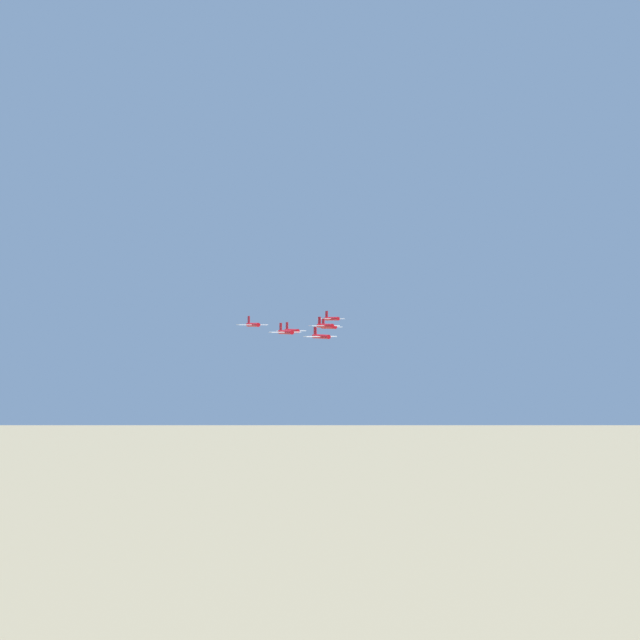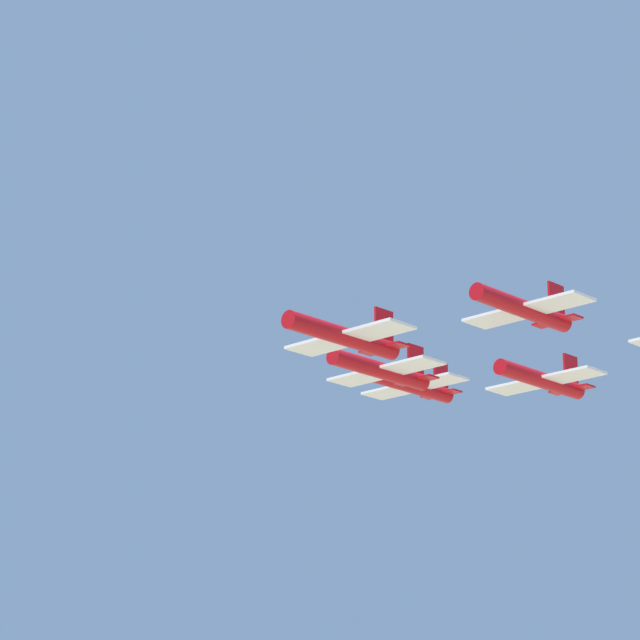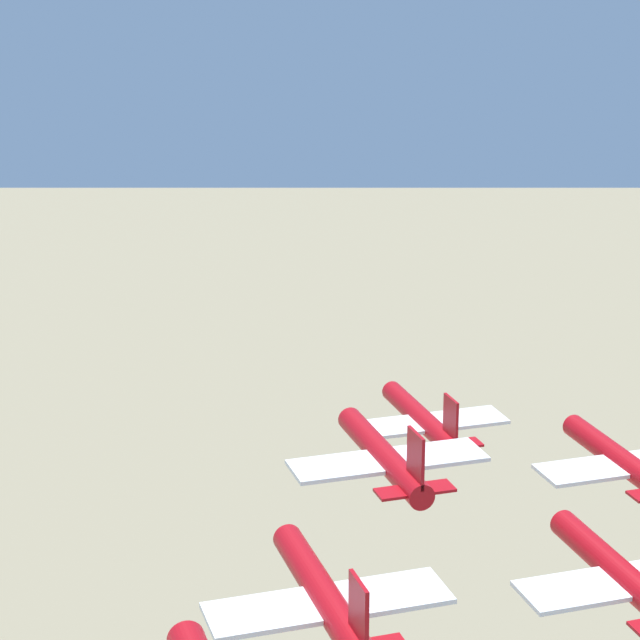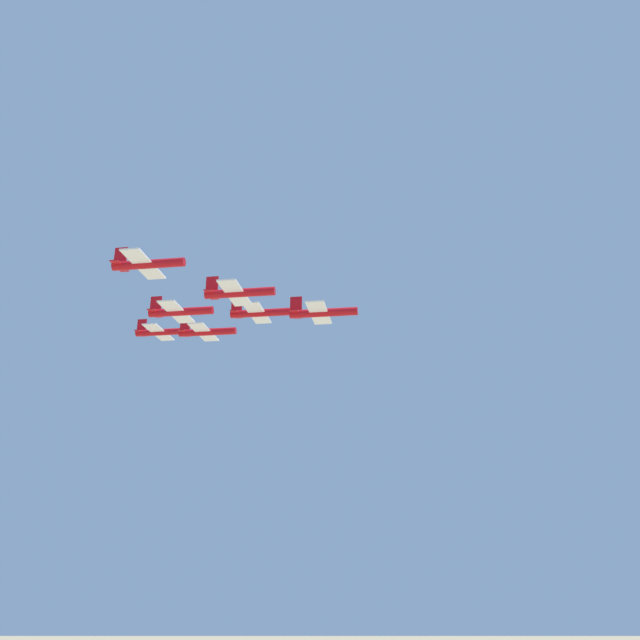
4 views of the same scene
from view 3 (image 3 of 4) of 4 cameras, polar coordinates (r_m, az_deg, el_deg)
The scene contains 5 objects.
jet_0 at distance 71.90m, azimuth 4.80°, elevation -4.61°, with size 10.00×9.33×3.36m.
jet_1 at distance 59.16m, azimuth 3.04°, elevation -6.30°, with size 10.00×9.33×3.36m.
jet_2 at distance 65.19m, azimuth 13.74°, elevation -6.32°, with size 10.00×9.33×3.36m.
jet_3 at distance 48.20m, azimuth 0.29°, elevation -12.62°, with size 10.00×9.33×3.36m.
jet_4 at distance 53.61m, azimuth 13.77°, elevation -11.35°, with size 10.00×9.33×3.36m.
Camera 3 is at (39.76, 6.58, 188.06)m, focal length 70.00 mm.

